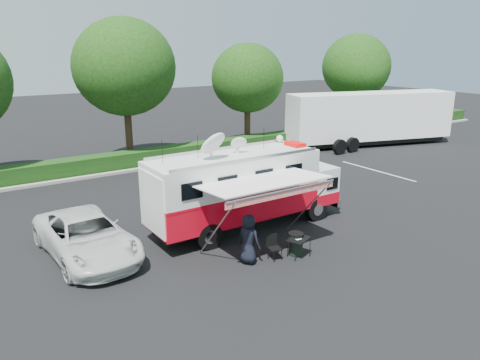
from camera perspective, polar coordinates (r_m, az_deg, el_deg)
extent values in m
plane|color=black|center=(19.43, 0.82, -5.73)|extent=(120.00, 120.00, 0.00)
cube|color=#9E998E|center=(30.36, -4.75, 2.47)|extent=(60.00, 0.35, 0.15)
cube|color=black|center=(31.03, -5.58, 3.56)|extent=(60.00, 1.20, 1.00)
cylinder|color=black|center=(30.05, -13.45, 6.47)|extent=(0.44, 0.44, 4.80)
ellipsoid|color=#14380F|center=(29.68, -13.91, 13.23)|extent=(6.14, 6.14, 5.84)
cylinder|color=black|center=(34.24, 0.90, 7.38)|extent=(0.44, 0.44, 4.00)
ellipsoid|color=#14380F|center=(33.91, 0.93, 12.33)|extent=(5.12, 5.12, 4.86)
cylinder|color=black|center=(41.41, 13.68, 8.75)|extent=(0.44, 0.44, 4.40)
ellipsoid|color=#14380F|center=(41.14, 13.99, 13.24)|extent=(5.63, 5.63, 5.35)
cube|color=silver|center=(19.61, -20.41, -6.59)|extent=(0.12, 5.50, 0.01)
cube|color=silver|center=(21.57, -4.81, -3.50)|extent=(0.12, 5.50, 0.01)
cube|color=silver|center=(24.87, 7.36, -0.89)|extent=(0.12, 5.50, 0.01)
cube|color=silver|center=(29.04, 16.35, 1.08)|extent=(0.12, 5.50, 0.01)
cube|color=black|center=(19.25, 0.83, -4.35)|extent=(7.83, 1.27, 0.27)
cylinder|color=black|center=(20.25, 9.27, -3.51)|extent=(1.00, 0.29, 1.00)
cylinder|color=black|center=(21.66, 5.68, -2.05)|extent=(1.00, 0.29, 1.00)
cylinder|color=black|center=(17.29, -3.79, -6.84)|extent=(1.00, 0.29, 1.00)
cylinder|color=black|center=(18.93, -6.84, -4.83)|extent=(1.00, 0.29, 1.00)
cube|color=silver|center=(21.72, 9.87, -2.04)|extent=(0.18, 2.28, 0.36)
cube|color=white|center=(21.02, 8.63, -0.13)|extent=(1.27, 2.28, 1.55)
cube|color=red|center=(21.18, 8.57, -1.55)|extent=(1.29, 2.30, 0.50)
cube|color=black|center=(21.34, 9.84, 0.82)|extent=(0.11, 1.98, 0.64)
cube|color=red|center=(18.68, -0.77, -2.77)|extent=(6.92, 2.28, 1.09)
cube|color=red|center=(18.51, -0.78, -1.17)|extent=(6.94, 2.30, 0.09)
cube|color=white|center=(18.32, -0.79, 0.87)|extent=(6.92, 2.28, 1.27)
cube|color=silver|center=(18.15, -0.80, 2.92)|extent=(6.92, 2.28, 0.07)
cube|color=#CC0505|center=(19.94, 6.70, 4.39)|extent=(0.50, 0.86, 0.15)
sphere|color=white|center=(20.55, 4.87, 5.06)|extent=(0.31, 0.31, 0.31)
ellipsoid|color=silver|center=(17.39, -3.34, 4.48)|extent=(1.09, 1.09, 0.33)
ellipsoid|color=silver|center=(18.40, -0.16, 4.58)|extent=(0.64, 0.64, 0.18)
cylinder|color=black|center=(17.05, -9.47, 3.42)|extent=(0.02, 0.02, 0.91)
cylinder|color=black|center=(17.68, -5.17, 4.03)|extent=(0.02, 0.02, 0.91)
cylinder|color=black|center=(19.31, 2.93, 5.12)|extent=(0.02, 0.02, 0.91)
cube|color=white|center=(16.40, 2.92, -0.18)|extent=(4.55, 2.18, 0.19)
cube|color=red|center=(15.64, 5.26, -1.68)|extent=(4.55, 0.04, 0.25)
cylinder|color=#B2B2B7|center=(15.59, 5.31, -1.31)|extent=(4.55, 0.07, 0.07)
cylinder|color=#B2B2B7|center=(15.72, -2.96, -6.11)|extent=(0.05, 2.37, 2.62)
cylinder|color=#B2B2B7|center=(17.99, 8.20, -3.33)|extent=(0.05, 2.37, 2.62)
imported|color=silver|center=(17.71, -18.01, -8.84)|extent=(2.80, 5.60, 1.52)
imported|color=black|center=(16.44, 1.02, -10.00)|extent=(0.83, 1.00, 1.74)
cube|color=black|center=(16.70, 7.21, -7.15)|extent=(0.98, 0.84, 0.04)
cylinder|color=black|center=(16.48, 6.75, -8.74)|extent=(0.02, 0.02, 0.68)
cylinder|color=black|center=(16.78, 5.80, -8.24)|extent=(0.02, 0.02, 0.68)
cylinder|color=black|center=(16.90, 8.52, -8.16)|extent=(0.02, 0.02, 0.68)
cylinder|color=black|center=(17.18, 7.56, -7.69)|extent=(0.02, 0.02, 0.68)
cube|color=silver|center=(16.69, 6.97, -7.06)|extent=(0.21, 0.29, 0.01)
cube|color=black|center=(16.52, 4.28, -8.31)|extent=(0.50, 0.50, 0.04)
cube|color=black|center=(16.57, 3.85, -7.34)|extent=(0.41, 0.13, 0.46)
cylinder|color=black|center=(16.40, 4.16, -9.31)|extent=(0.02, 0.02, 0.42)
cylinder|color=black|center=(16.63, 3.45, -8.91)|extent=(0.02, 0.02, 0.42)
cylinder|color=black|center=(16.58, 5.08, -9.02)|extent=(0.02, 0.02, 0.42)
cylinder|color=black|center=(16.82, 4.36, -8.63)|extent=(0.02, 0.02, 0.42)
cylinder|color=black|center=(16.97, 6.80, -7.79)|extent=(0.51, 0.51, 0.78)
cylinder|color=black|center=(16.80, 6.85, -6.51)|extent=(0.55, 0.55, 0.04)
cube|color=white|center=(36.23, 15.59, 7.59)|extent=(12.74, 6.08, 3.34)
cube|color=#B20C0C|center=(35.39, 17.21, 7.26)|extent=(11.41, 3.44, 0.52)
cube|color=black|center=(36.53, 15.38, 4.76)|extent=(11.65, 5.49, 0.31)
cylinder|color=black|center=(32.71, 12.06, 3.97)|extent=(1.04, 0.31, 1.04)
cylinder|color=black|center=(34.31, 9.33, 4.68)|extent=(1.04, 0.31, 1.04)
cylinder|color=black|center=(33.61, 13.57, 4.20)|extent=(1.04, 0.31, 1.04)
cylinder|color=black|center=(35.17, 10.83, 4.88)|extent=(1.04, 0.31, 1.04)
cylinder|color=black|center=(39.47, 21.17, 5.29)|extent=(1.04, 0.31, 1.04)
cylinder|color=black|center=(40.80, 18.56, 5.87)|extent=(1.04, 0.31, 1.04)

